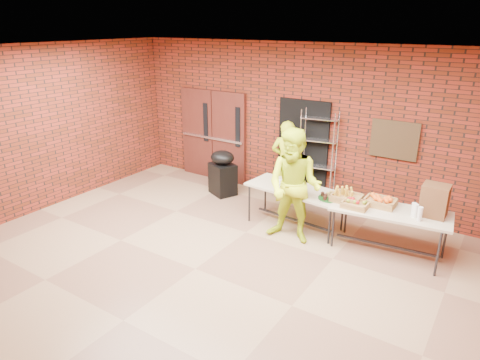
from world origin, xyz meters
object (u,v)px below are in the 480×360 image
object	(u,v)px
table_right	(390,214)
coffee_dispenser	(435,200)
volunteer_woman	(286,162)
wire_rack	(317,159)
covered_grill	(223,173)
table_left	(296,192)
volunteer_man	(294,187)

from	to	relation	value
table_right	coffee_dispenser	xyz separation A→B (m)	(0.59, 0.16, 0.31)
volunteer_woman	wire_rack	bearing A→B (deg)	-172.60
table_right	volunteer_woman	bearing A→B (deg)	151.28
coffee_dispenser	covered_grill	xyz separation A→B (m)	(-4.29, 0.44, -0.51)
wire_rack	volunteer_woman	bearing A→B (deg)	-168.67
coffee_dispenser	covered_grill	distance (m)	4.34
volunteer_woman	coffee_dispenser	bearing A→B (deg)	151.31
coffee_dispenser	table_right	bearing A→B (deg)	-164.67
table_right	covered_grill	size ratio (longest dim) A/B	1.94
coffee_dispenser	covered_grill	bearing A→B (deg)	174.20
wire_rack	table_right	world-z (taller)	wire_rack
table_left	volunteer_man	size ratio (longest dim) A/B	0.94
coffee_dispenser	table_left	bearing A→B (deg)	-177.25
covered_grill	volunteer_man	xyz separation A→B (m)	(2.22, -1.05, 0.49)
wire_rack	volunteer_man	distance (m)	1.68
volunteer_man	covered_grill	bearing A→B (deg)	150.46
wire_rack	covered_grill	distance (m)	2.06
table_left	table_right	size ratio (longest dim) A/B	0.98
covered_grill	volunteer_woman	world-z (taller)	volunteer_woman
wire_rack	volunteer_woman	xyz separation A→B (m)	(-0.58, -0.22, -0.12)
volunteer_woman	volunteer_man	distance (m)	1.69
table_right	volunteer_woman	size ratio (longest dim) A/B	1.10
table_right	coffee_dispenser	world-z (taller)	coffee_dispenser
volunteer_woman	volunteer_man	xyz separation A→B (m)	(0.89, -1.43, 0.12)
volunteer_woman	covered_grill	bearing A→B (deg)	2.61
table_left	covered_grill	distance (m)	2.09
table_left	wire_rack	bearing A→B (deg)	100.13
wire_rack	table_right	distance (m)	2.18
wire_rack	table_right	bearing A→B (deg)	-43.05
covered_grill	volunteer_woman	xyz separation A→B (m)	(1.33, 0.38, 0.37)
wire_rack	table_left	size ratio (longest dim) A/B	1.05
table_left	coffee_dispenser	size ratio (longest dim) A/B	3.70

